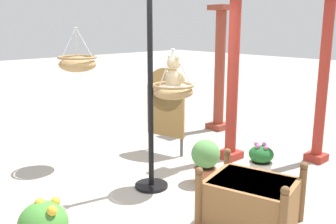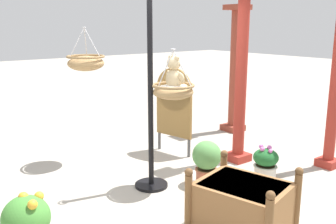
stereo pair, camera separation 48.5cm
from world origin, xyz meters
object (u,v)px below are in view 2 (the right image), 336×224
(greenhouse_pillar_left, at_px, (335,85))
(wooden_planter_box, at_px, (243,204))
(display_sign_board, at_px, (174,104))
(potted_plant_tall_leafy, at_px, (207,161))
(greenhouse_pillar_right, at_px, (241,78))
(hanging_basket_left_high, at_px, (86,62))
(display_pole_central, at_px, (151,130))
(hanging_basket_with_teddy, at_px, (173,91))
(greenhouse_pillar_far_back, at_px, (235,72))
(potted_plant_bushy_green, at_px, (266,163))
(teddy_bear, at_px, (175,75))

(greenhouse_pillar_left, relative_size, wooden_planter_box, 2.31)
(wooden_planter_box, height_order, display_sign_board, display_sign_board)
(display_sign_board, bearing_deg, potted_plant_tall_leafy, -19.32)
(display_sign_board, bearing_deg, greenhouse_pillar_right, 32.49)
(hanging_basket_left_high, distance_m, wooden_planter_box, 3.19)
(display_pole_central, xyz_separation_m, hanging_basket_left_high, (-1.42, -0.20, 0.78))
(hanging_basket_with_teddy, height_order, greenhouse_pillar_left, greenhouse_pillar_left)
(hanging_basket_with_teddy, bearing_deg, display_sign_board, 141.23)
(hanging_basket_left_high, height_order, greenhouse_pillar_far_back, greenhouse_pillar_far_back)
(potted_plant_tall_leafy, relative_size, potted_plant_bushy_green, 1.27)
(hanging_basket_left_high, distance_m, greenhouse_pillar_right, 2.38)
(hanging_basket_left_high, xyz_separation_m, greenhouse_pillar_left, (2.46, 2.78, -0.30))
(display_pole_central, distance_m, hanging_basket_left_high, 1.64)
(potted_plant_bushy_green, bearing_deg, teddy_bear, -118.02)
(greenhouse_pillar_far_back, bearing_deg, display_pole_central, -66.64)
(greenhouse_pillar_right, relative_size, wooden_planter_box, 2.42)
(greenhouse_pillar_left, distance_m, potted_plant_tall_leafy, 2.24)
(greenhouse_pillar_right, bearing_deg, display_sign_board, -147.51)
(greenhouse_pillar_left, xyz_separation_m, wooden_planter_box, (0.43, -2.43, -0.99))
(greenhouse_pillar_right, xyz_separation_m, potted_plant_tall_leafy, (0.37, -1.04, -0.99))
(greenhouse_pillar_left, distance_m, wooden_planter_box, 2.66)
(teddy_bear, xyz_separation_m, display_sign_board, (-1.05, 0.82, -0.65))
(hanging_basket_with_teddy, height_order, wooden_planter_box, hanging_basket_with_teddy)
(potted_plant_tall_leafy, bearing_deg, display_pole_central, -121.44)
(greenhouse_pillar_left, bearing_deg, hanging_basket_left_high, -131.56)
(potted_plant_tall_leafy, bearing_deg, teddy_bear, -123.28)
(wooden_planter_box, bearing_deg, hanging_basket_with_teddy, 175.79)
(potted_plant_bushy_green, bearing_deg, hanging_basket_with_teddy, -117.57)
(teddy_bear, bearing_deg, greenhouse_pillar_far_back, 118.04)
(hanging_basket_with_teddy, relative_size, potted_plant_tall_leafy, 1.05)
(display_pole_central, height_order, potted_plant_tall_leafy, display_pole_central)
(teddy_bear, distance_m, greenhouse_pillar_left, 2.48)
(display_pole_central, bearing_deg, wooden_planter_box, 5.93)
(hanging_basket_with_teddy, height_order, hanging_basket_left_high, hanging_basket_left_high)
(display_pole_central, bearing_deg, teddy_bear, 61.16)
(hanging_basket_left_high, distance_m, potted_plant_tall_leafy, 2.35)
(hanging_basket_left_high, xyz_separation_m, potted_plant_tall_leafy, (1.81, 0.84, -1.23))
(hanging_basket_with_teddy, height_order, potted_plant_bushy_green, hanging_basket_with_teddy)
(display_pole_central, relative_size, potted_plant_bushy_green, 5.21)
(greenhouse_pillar_left, distance_m, greenhouse_pillar_far_back, 2.33)
(hanging_basket_left_high, height_order, greenhouse_pillar_left, greenhouse_pillar_left)
(hanging_basket_left_high, bearing_deg, potted_plant_tall_leafy, 24.79)
(hanging_basket_with_teddy, relative_size, greenhouse_pillar_left, 0.24)
(hanging_basket_with_teddy, xyz_separation_m, greenhouse_pillar_far_back, (-1.42, 2.68, -0.10))
(display_pole_central, bearing_deg, display_sign_board, 129.45)
(greenhouse_pillar_far_back, relative_size, potted_plant_tall_leafy, 4.10)
(greenhouse_pillar_far_back, relative_size, display_sign_board, 1.73)
(hanging_basket_left_high, relative_size, display_sign_board, 0.45)
(greenhouse_pillar_right, distance_m, display_sign_board, 1.19)
(greenhouse_pillar_left, distance_m, display_sign_board, 2.48)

